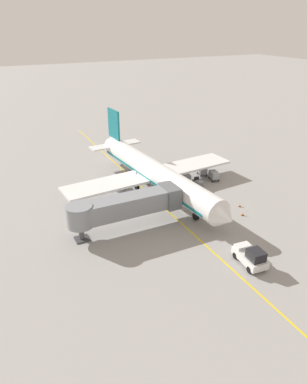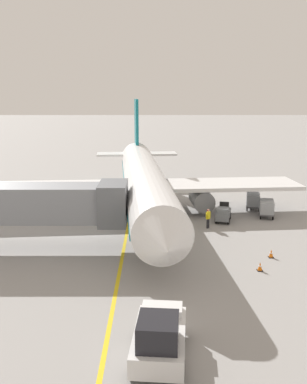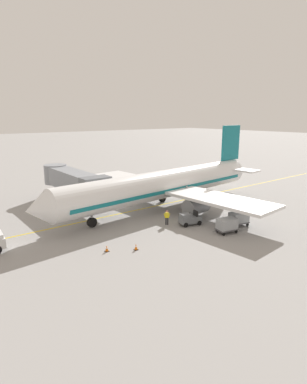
{
  "view_description": "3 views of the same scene",
  "coord_description": "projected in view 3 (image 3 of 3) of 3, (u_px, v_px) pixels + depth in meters",
  "views": [
    {
      "loc": [
        22.6,
        49.04,
        25.62
      ],
      "look_at": [
        1.07,
        5.62,
        2.23
      ],
      "focal_mm": 33.32,
      "sensor_mm": 36.0,
      "label": 1
    },
    {
      "loc": [
        -2.14,
        40.27,
        11.21
      ],
      "look_at": [
        -2.23,
        1.21,
        2.28
      ],
      "focal_mm": 40.08,
      "sensor_mm": 36.0,
      "label": 2
    },
    {
      "loc": [
        -33.27,
        27.56,
        12.18
      ],
      "look_at": [
        -2.8,
        3.92,
        2.89
      ],
      "focal_mm": 29.85,
      "sensor_mm": 36.0,
      "label": 3
    }
  ],
  "objects": [
    {
      "name": "ground_crew_wing_walker",
      "position": [
        167.0,
        217.0,
        36.24
      ],
      "size": [
        0.51,
        0.63,
        1.69
      ],
      "color": "#232328",
      "rests_on": "ground"
    },
    {
      "name": "parked_airliner",
      "position": [
        165.0,
        185.0,
        42.54
      ],
      "size": [
        30.33,
        37.35,
        10.63
      ],
      "color": "white",
      "rests_on": "ground"
    },
    {
      "name": "baggage_cart_second_in_train",
      "position": [
        239.0,
        218.0,
        35.88
      ],
      "size": [
        1.71,
        2.98,
        1.58
      ],
      "color": "#4C4C51",
      "rests_on": "ground"
    },
    {
      "name": "safety_cone_nose_left",
      "position": [
        136.0,
        247.0,
        29.6
      ],
      "size": [
        0.36,
        0.36,
        0.59
      ],
      "color": "black",
      "rests_on": "ground"
    },
    {
      "name": "baggage_cart_front",
      "position": [
        227.0,
        224.0,
        33.73
      ],
      "size": [
        1.71,
        2.98,
        1.58
      ],
      "color": "#4C4C51",
      "rests_on": "ground"
    },
    {
      "name": "baggage_tug_lead",
      "position": [
        189.0,
        219.0,
        36.24
      ],
      "size": [
        1.81,
        2.72,
        1.62
      ],
      "color": "slate",
      "rests_on": "ground"
    },
    {
      "name": "jet_bridge",
      "position": [
        73.0,
        181.0,
        43.76
      ],
      "size": [
        15.57,
        3.5,
        4.98
      ],
      "color": "gray",
      "rests_on": "ground"
    },
    {
      "name": "ground_plane",
      "position": [
        163.0,
        204.0,
        44.83
      ],
      "size": [
        400.0,
        400.0,
        0.0
      ],
      "primitive_type": "plane",
      "color": "gray"
    },
    {
      "name": "gate_lead_in_line",
      "position": [
        163.0,
        204.0,
        44.83
      ],
      "size": [
        0.24,
        80.0,
        0.01
      ],
      "primitive_type": "cube",
      "color": "gold",
      "rests_on": "ground"
    },
    {
      "name": "safety_cone_nose_right",
      "position": [
        107.0,
        248.0,
        29.25
      ],
      "size": [
        0.36,
        0.36,
        0.59
      ],
      "color": "black",
      "rests_on": "ground"
    }
  ]
}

